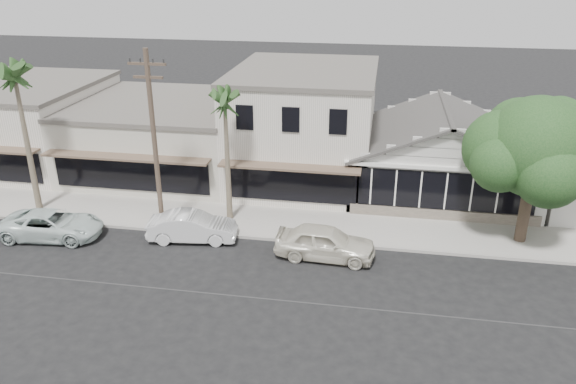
% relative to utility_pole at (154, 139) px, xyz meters
% --- Properties ---
extents(ground, '(140.00, 140.00, 0.00)m').
position_rel_utility_pole_xyz_m(ground, '(9.00, -5.20, -4.79)').
color(ground, black).
rests_on(ground, ground).
extents(sidewalk_north, '(90.00, 3.50, 0.15)m').
position_rel_utility_pole_xyz_m(sidewalk_north, '(1.00, 1.55, -4.71)').
color(sidewalk_north, '#9E9991').
rests_on(sidewalk_north, ground).
extents(corner_shop, '(10.40, 8.60, 5.10)m').
position_rel_utility_pole_xyz_m(corner_shop, '(14.00, 7.27, -2.17)').
color(corner_shop, beige).
rests_on(corner_shop, ground).
extents(row_building_near, '(8.00, 10.00, 6.50)m').
position_rel_utility_pole_xyz_m(row_building_near, '(6.00, 8.30, -1.54)').
color(row_building_near, silver).
rests_on(row_building_near, ground).
extents(row_building_midnear, '(10.00, 10.00, 4.20)m').
position_rel_utility_pole_xyz_m(row_building_midnear, '(-3.00, 8.30, -2.69)').
color(row_building_midnear, beige).
rests_on(row_building_midnear, ground).
extents(row_building_midfar, '(11.00, 10.00, 5.00)m').
position_rel_utility_pole_xyz_m(row_building_midfar, '(-13.50, 8.30, -2.29)').
color(row_building_midfar, silver).
rests_on(row_building_midfar, ground).
extents(utility_pole, '(1.80, 0.24, 9.00)m').
position_rel_utility_pole_xyz_m(utility_pole, '(0.00, 0.00, 0.00)').
color(utility_pole, brown).
rests_on(utility_pole, ground).
extents(car_0, '(4.64, 2.06, 1.55)m').
position_rel_utility_pole_xyz_m(car_0, '(8.38, -1.44, -4.01)').
color(car_0, silver).
rests_on(car_0, ground).
extents(car_1, '(4.42, 2.03, 1.40)m').
position_rel_utility_pole_xyz_m(car_1, '(1.87, -0.82, -4.09)').
color(car_1, silver).
rests_on(car_1, ground).
extents(car_2, '(5.05, 2.67, 1.35)m').
position_rel_utility_pole_xyz_m(car_2, '(-4.98, -1.71, -4.11)').
color(car_2, silver).
rests_on(car_2, ground).
extents(shade_tree, '(6.46, 5.84, 7.17)m').
position_rel_utility_pole_xyz_m(shade_tree, '(17.42, 1.78, -0.07)').
color(shade_tree, '#4E3C2F').
rests_on(shade_tree, ground).
extents(palm_east, '(2.54, 2.54, 7.30)m').
position_rel_utility_pole_xyz_m(palm_east, '(3.09, 1.52, 1.49)').
color(palm_east, '#726651').
rests_on(palm_east, ground).
extents(palm_mid, '(2.39, 2.39, 8.42)m').
position_rel_utility_pole_xyz_m(palm_mid, '(-7.43, 1.02, 2.47)').
color(palm_mid, '#726651').
rests_on(palm_mid, ground).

